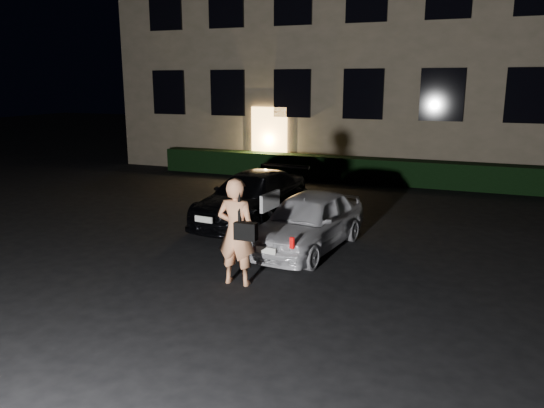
% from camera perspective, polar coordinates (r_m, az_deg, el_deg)
% --- Properties ---
extents(ground, '(80.00, 80.00, 0.00)m').
position_cam_1_polar(ground, '(9.17, -5.54, -8.96)').
color(ground, black).
rests_on(ground, ground).
extents(building, '(20.00, 8.11, 12.00)m').
position_cam_1_polar(building, '(23.02, 12.32, 19.18)').
color(building, brown).
rests_on(building, ground).
extents(hedge, '(15.00, 0.70, 0.85)m').
position_cam_1_polar(hedge, '(18.71, 9.20, 3.65)').
color(hedge, black).
rests_on(hedge, ground).
extents(sedan, '(2.06, 4.30, 1.20)m').
position_cam_1_polar(sedan, '(13.28, -2.17, 0.74)').
color(sedan, black).
rests_on(sedan, ground).
extents(hatch, '(1.89, 3.70, 1.21)m').
position_cam_1_polar(hatch, '(11.03, 3.86, -1.83)').
color(hatch, silver).
rests_on(hatch, ground).
extents(man, '(0.77, 0.46, 1.87)m').
position_cam_1_polar(man, '(9.03, -3.84, -2.99)').
color(man, tan).
rests_on(man, ground).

